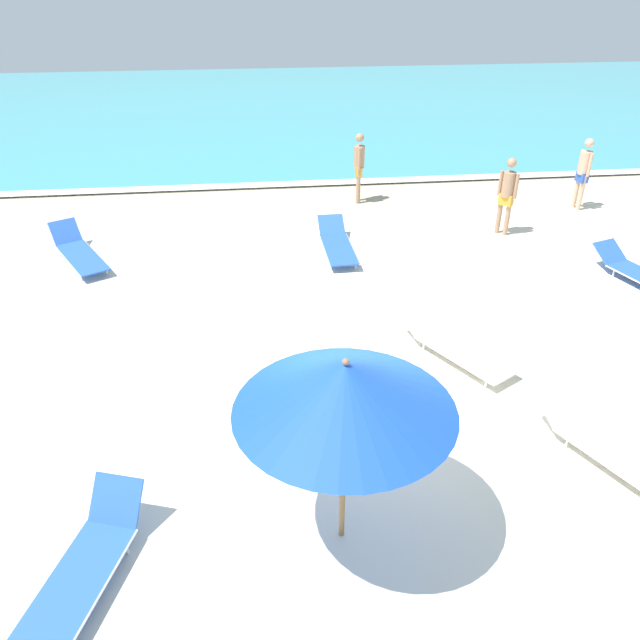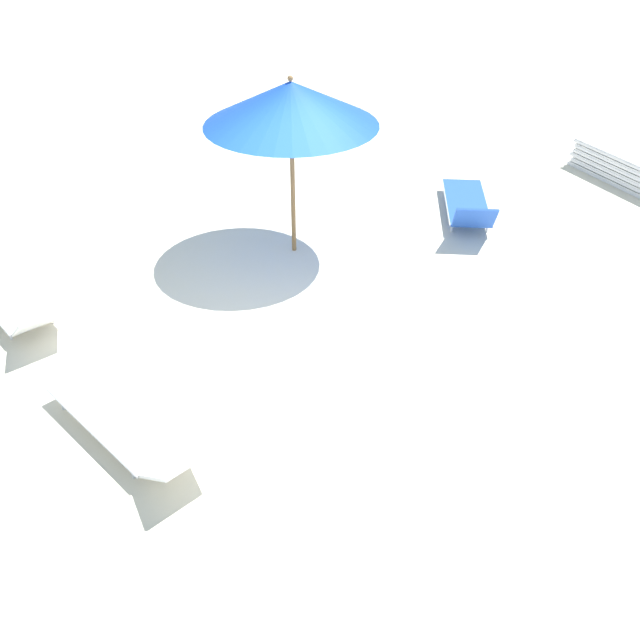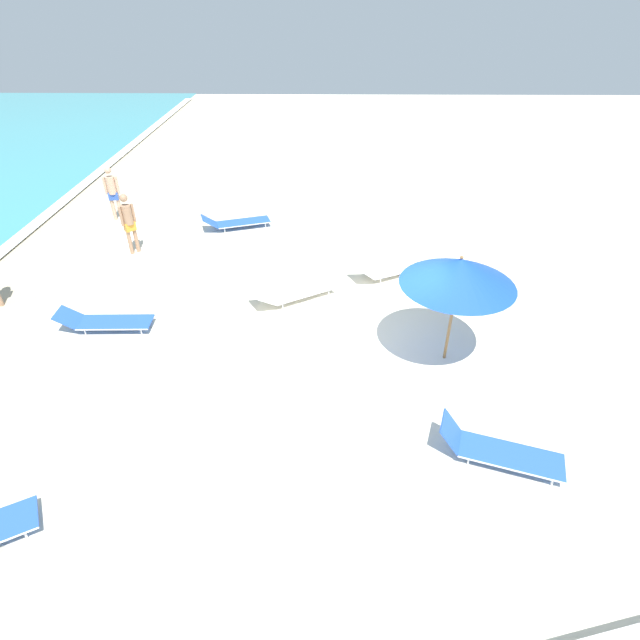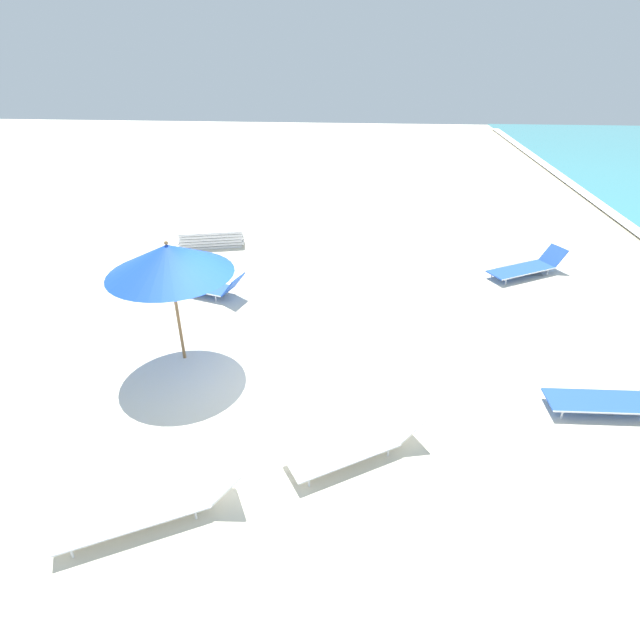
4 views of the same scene
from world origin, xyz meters
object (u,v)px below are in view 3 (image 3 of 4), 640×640
(beach_umbrella, at_px, (459,272))
(sun_lounger_mid_beach_solo, at_px, (497,450))
(beachgoer_wading_adult, at_px, (129,221))
(beachgoer_strolling_adult, at_px, (112,191))
(sun_lounger_under_umbrella, at_px, (293,292))
(sun_lounger_mid_beach_pair_a, at_px, (105,321))
(sun_lounger_beside_umbrella, at_px, (392,268))
(sun_lounger_near_water_right, at_px, (236,222))

(beach_umbrella, xyz_separation_m, sun_lounger_mid_beach_solo, (-2.72, -0.32, -1.82))
(sun_lounger_mid_beach_solo, height_order, beachgoer_wading_adult, beachgoer_wading_adult)
(sun_lounger_mid_beach_solo, relative_size, beachgoer_strolling_adult, 1.18)
(beach_umbrella, bearing_deg, sun_lounger_under_umbrella, 55.45)
(sun_lounger_under_umbrella, bearing_deg, sun_lounger_mid_beach_pair_a, 76.92)
(sun_lounger_mid_beach_pair_a, bearing_deg, beach_umbrella, -98.86)
(beach_umbrella, bearing_deg, beachgoer_strolling_adult, 52.23)
(sun_lounger_under_umbrella, bearing_deg, beachgoer_strolling_adult, 19.99)
(sun_lounger_mid_beach_pair_a, bearing_deg, beachgoer_wading_adult, 7.27)
(sun_lounger_under_umbrella, relative_size, sun_lounger_beside_umbrella, 0.91)
(sun_lounger_beside_umbrella, height_order, sun_lounger_mid_beach_solo, sun_lounger_mid_beach_solo)
(beach_umbrella, xyz_separation_m, sun_lounger_mid_beach_pair_a, (0.97, 7.53, -1.84))
(sun_lounger_near_water_right, distance_m, beachgoer_wading_adult, 3.36)
(sun_lounger_beside_umbrella, xyz_separation_m, beachgoer_strolling_adult, (3.75, 8.74, 0.79))
(beachgoer_strolling_adult, bearing_deg, sun_lounger_under_umbrella, 131.85)
(sun_lounger_near_water_right, height_order, sun_lounger_mid_beach_pair_a, sun_lounger_near_water_right)
(beachgoer_strolling_adult, bearing_deg, sun_lounger_beside_umbrella, 148.07)
(sun_lounger_under_umbrella, bearing_deg, sun_lounger_near_water_right, -5.32)
(sun_lounger_under_umbrella, xyz_separation_m, sun_lounger_beside_umbrella, (1.31, -2.59, 0.00))
(sun_lounger_under_umbrella, relative_size, sun_lounger_mid_beach_solo, 1.02)
(beach_umbrella, height_order, beachgoer_wading_adult, beach_umbrella)
(beachgoer_wading_adult, bearing_deg, beach_umbrella, -76.60)
(sun_lounger_mid_beach_pair_a, xyz_separation_m, beachgoer_wading_adult, (3.91, 0.60, 0.79))
(beachgoer_wading_adult, relative_size, beachgoer_strolling_adult, 1.00)
(beach_umbrella, xyz_separation_m, beachgoer_wading_adult, (4.88, 8.13, -1.04))
(sun_lounger_beside_umbrella, relative_size, beachgoer_strolling_adult, 1.33)
(beachgoer_strolling_adult, bearing_deg, beach_umbrella, 133.49)
(sun_lounger_mid_beach_solo, xyz_separation_m, beachgoer_wading_adult, (7.61, 8.45, 0.78))
(beachgoer_wading_adult, bearing_deg, sun_lounger_beside_umbrella, -55.45)
(sun_lounger_beside_umbrella, distance_m, beachgoer_wading_adult, 7.54)
(beach_umbrella, bearing_deg, sun_lounger_near_water_right, 38.93)
(sun_lounger_near_water_right, bearing_deg, sun_lounger_beside_umbrella, -142.15)
(sun_lounger_under_umbrella, bearing_deg, sun_lounger_beside_umbrella, -93.90)
(sun_lounger_under_umbrella, xyz_separation_m, sun_lounger_mid_beach_pair_a, (-1.32, 4.19, -0.00))
(sun_lounger_under_umbrella, bearing_deg, beach_umbrella, -155.16)
(sun_lounger_near_water_right, distance_m, beachgoer_strolling_adult, 4.19)
(beach_umbrella, distance_m, sun_lounger_near_water_right, 8.81)
(sun_lounger_mid_beach_pair_a, distance_m, beachgoer_strolling_adult, 6.71)
(sun_lounger_near_water_right, relative_size, sun_lounger_mid_beach_pair_a, 1.06)
(sun_lounger_under_umbrella, relative_size, beachgoer_wading_adult, 1.21)
(sun_lounger_mid_beach_solo, height_order, sun_lounger_mid_beach_pair_a, sun_lounger_mid_beach_solo)
(beachgoer_strolling_adult, bearing_deg, sun_lounger_near_water_right, 162.28)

